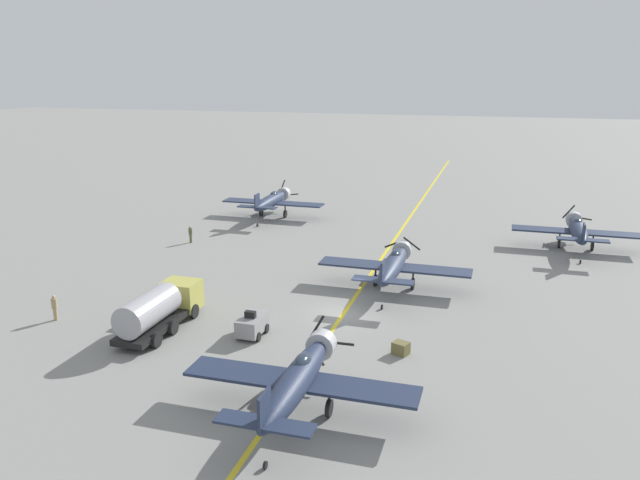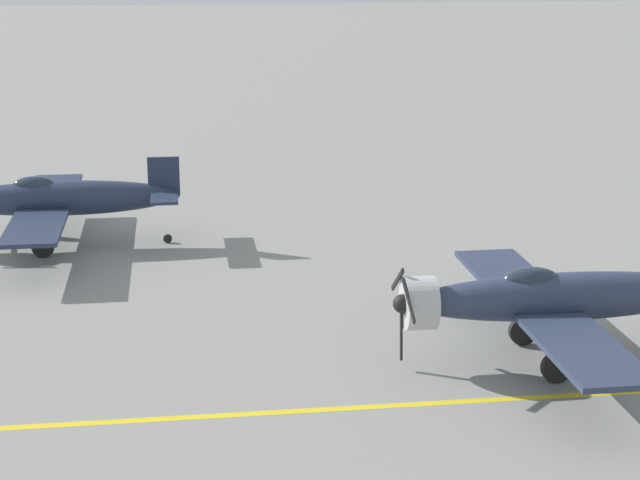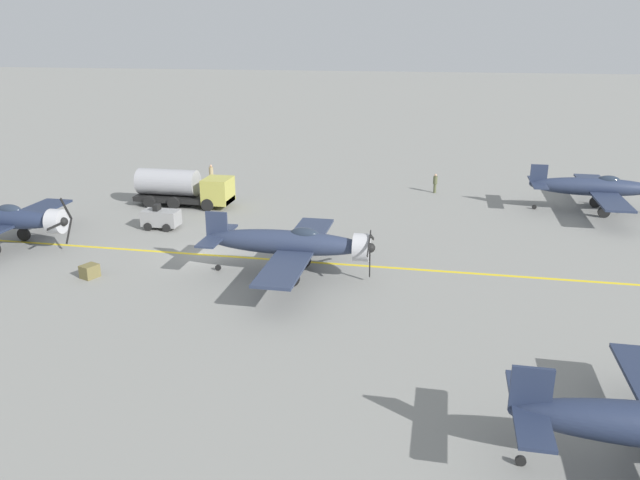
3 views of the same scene
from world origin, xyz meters
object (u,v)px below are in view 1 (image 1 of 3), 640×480
object	(u,v)px
airplane_near_center	(298,379)
tow_tractor	(252,324)
airplane_far_right	(578,230)
ground_crew_walking	(190,234)
airplane_mid_center	(394,265)
fuel_tanker	(159,308)
supply_crate_by_tanker	(401,348)
ground_crew_inspecting	(55,307)
airplane_far_left	(272,201)

from	to	relation	value
airplane_near_center	tow_tractor	size ratio (longest dim) A/B	4.62
airplane_far_right	ground_crew_walking	xyz separation A→B (m)	(-36.73, -8.17, -1.08)
airplane_mid_center	fuel_tanker	xyz separation A→B (m)	(-13.46, -12.34, -0.50)
airplane_near_center	tow_tractor	distance (m)	10.32
fuel_tanker	supply_crate_by_tanker	xyz separation A→B (m)	(15.98, 0.86, -1.12)
airplane_near_center	ground_crew_inspecting	world-z (taller)	airplane_near_center
airplane_far_right	airplane_near_center	xyz separation A→B (m)	(-16.16, -35.74, 0.00)
ground_crew_walking	supply_crate_by_tanker	world-z (taller)	ground_crew_walking
fuel_tanker	airplane_mid_center	bearing A→B (deg)	42.50
airplane_far_right	ground_crew_walking	bearing A→B (deg)	-168.20
airplane_mid_center	ground_crew_inspecting	world-z (taller)	airplane_mid_center
fuel_tanker	ground_crew_walking	world-z (taller)	fuel_tanker
airplane_far_left	fuel_tanker	distance (m)	32.92
tow_tractor	ground_crew_inspecting	distance (m)	14.16
airplane_far_right	ground_crew_inspecting	size ratio (longest dim) A/B	6.60
fuel_tanker	tow_tractor	distance (m)	6.35
fuel_tanker	ground_crew_inspecting	world-z (taller)	fuel_tanker
supply_crate_by_tanker	ground_crew_walking	bearing A→B (deg)	141.77
airplane_far_right	ground_crew_walking	size ratio (longest dim) A/B	7.02
airplane_far_left	ground_crew_walking	bearing A→B (deg)	-117.52
airplane_mid_center	fuel_tanker	bearing A→B (deg)	-120.55
ground_crew_walking	supply_crate_by_tanker	bearing A→B (deg)	-38.23
airplane_far_right	ground_crew_walking	distance (m)	37.65
airplane_near_center	airplane_mid_center	xyz separation A→B (m)	(1.26, 19.85, -0.00)
airplane_far_right	airplane_mid_center	distance (m)	21.78
tow_tractor	airplane_far_right	bearing A→B (deg)	51.10
supply_crate_by_tanker	tow_tractor	bearing A→B (deg)	-179.77
airplane_near_center	fuel_tanker	xyz separation A→B (m)	(-12.20, 7.52, -0.50)
fuel_tanker	ground_crew_inspecting	distance (m)	7.87
airplane_near_center	airplane_mid_center	distance (m)	19.89
tow_tractor	ground_crew_walking	xyz separation A→B (m)	(-14.63, 19.23, 0.14)
supply_crate_by_tanker	airplane_far_right	bearing A→B (deg)	65.65
supply_crate_by_tanker	airplane_far_left	bearing A→B (deg)	122.76
airplane_far_left	ground_crew_walking	xyz separation A→B (m)	(-3.92, -12.56, -1.08)
ground_crew_walking	fuel_tanker	bearing A→B (deg)	-67.32
tow_tractor	supply_crate_by_tanker	size ratio (longest dim) A/B	2.80
tow_tractor	ground_crew_inspecting	xyz separation A→B (m)	(-14.08, -1.45, 0.20)
supply_crate_by_tanker	airplane_mid_center	bearing A→B (deg)	102.36
airplane_far_right	airplane_near_center	size ratio (longest dim) A/B	1.00
airplane_far_left	supply_crate_by_tanker	xyz separation A→B (m)	(20.43, -31.75, -1.63)
airplane_mid_center	tow_tractor	bearing A→B (deg)	-105.11
airplane_near_center	fuel_tanker	world-z (taller)	airplane_near_center
airplane_near_center	tow_tractor	bearing A→B (deg)	130.93
airplane_far_right	tow_tractor	bearing A→B (deg)	-129.64
airplane_near_center	ground_crew_walking	world-z (taller)	airplane_near_center
airplane_far_left	airplane_mid_center	world-z (taller)	airplane_far_left
airplane_far_left	airplane_near_center	bearing A→B (deg)	-77.64
fuel_tanker	supply_crate_by_tanker	bearing A→B (deg)	3.09
fuel_tanker	supply_crate_by_tanker	size ratio (longest dim) A/B	8.62
airplane_near_center	ground_crew_walking	bearing A→B (deg)	132.17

